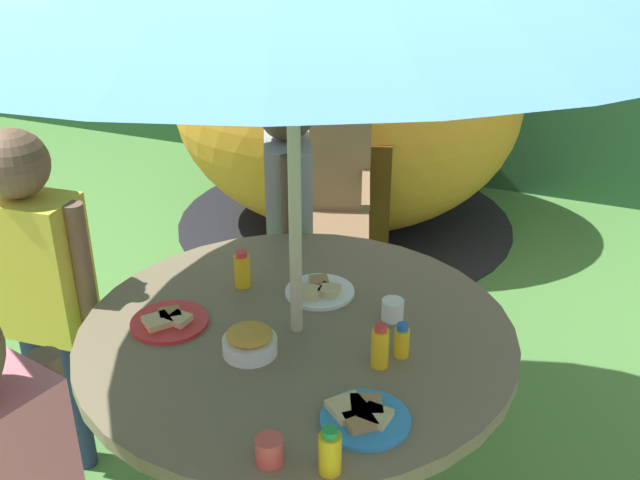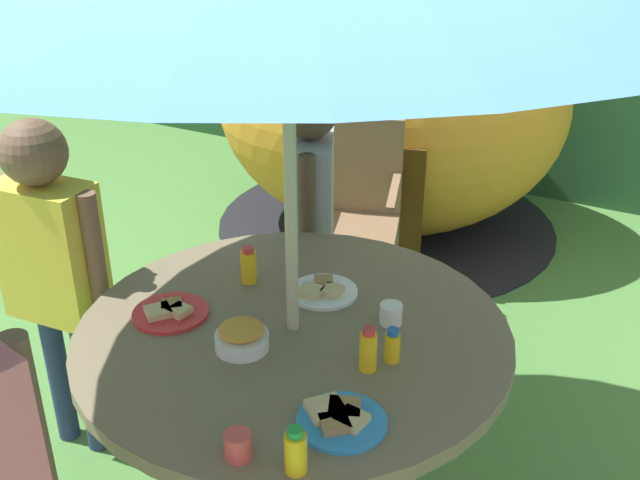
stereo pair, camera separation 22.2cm
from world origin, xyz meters
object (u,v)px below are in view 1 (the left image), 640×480
(plate_near_left, at_px, (363,416))
(juice_bottle_center_back, at_px, (242,270))
(plate_center_front, at_px, (319,291))
(cup_near, at_px, (393,310))
(snack_bowl, at_px, (250,342))
(juice_bottle_near_right, at_px, (402,341))
(wooden_chair, at_px, (322,208))
(garden_table, at_px, (297,362))
(dome_tent, at_px, (346,101))
(child_in_yellow_shirt, at_px, (34,266))
(juice_bottle_far_right, at_px, (380,347))
(juice_bottle_mid_left, at_px, (330,452))
(child_in_grey_shirt, at_px, (288,197))
(plate_far_left, at_px, (169,321))
(cup_far, at_px, (269,451))

(plate_near_left, relative_size, juice_bottle_center_back, 1.78)
(plate_center_front, bearing_deg, cup_near, -11.59)
(snack_bowl, height_order, juice_bottle_near_right, juice_bottle_near_right)
(juice_bottle_center_back, bearing_deg, cup_near, -0.80)
(wooden_chair, bearing_deg, garden_table, -90.00)
(dome_tent, height_order, child_in_yellow_shirt, dome_tent)
(garden_table, xyz_separation_m, cup_near, (0.25, 0.16, 0.15))
(child_in_yellow_shirt, height_order, juice_bottle_far_right, child_in_yellow_shirt)
(juice_bottle_mid_left, bearing_deg, juice_bottle_near_right, 87.80)
(juice_bottle_near_right, distance_m, cup_near, 0.19)
(dome_tent, distance_m, juice_bottle_mid_left, 2.94)
(snack_bowl, relative_size, juice_bottle_mid_left, 1.29)
(child_in_grey_shirt, xyz_separation_m, plate_far_left, (0.02, -0.91, -0.04))
(garden_table, relative_size, plate_near_left, 5.74)
(plate_far_left, xyz_separation_m, juice_bottle_center_back, (0.10, 0.29, 0.05))
(plate_far_left, bearing_deg, juice_bottle_center_back, 71.10)
(child_in_grey_shirt, bearing_deg, plate_center_front, 6.61)
(child_in_grey_shirt, xyz_separation_m, plate_near_left, (0.71, -1.11, -0.03))
(plate_far_left, distance_m, cup_far, 0.67)
(garden_table, relative_size, snack_bowl, 8.40)
(child_in_yellow_shirt, height_order, plate_near_left, child_in_yellow_shirt)
(plate_center_front, distance_m, juice_bottle_far_right, 0.42)
(juice_bottle_far_right, bearing_deg, plate_far_left, -176.49)
(garden_table, height_order, juice_bottle_far_right, juice_bottle_far_right)
(dome_tent, relative_size, juice_bottle_near_right, 24.47)
(plate_far_left, distance_m, juice_bottle_mid_left, 0.78)
(child_in_grey_shirt, height_order, plate_near_left, child_in_grey_shirt)
(cup_near, bearing_deg, child_in_grey_shirt, 135.01)
(plate_far_left, distance_m, juice_bottle_far_right, 0.65)
(garden_table, distance_m, juice_bottle_far_right, 0.35)
(garden_table, relative_size, child_in_grey_shirt, 1.04)
(cup_far, bearing_deg, dome_tent, 106.97)
(dome_tent, relative_size, child_in_grey_shirt, 2.03)
(juice_bottle_near_right, bearing_deg, snack_bowl, -159.26)
(child_in_yellow_shirt, relative_size, cup_far, 19.04)
(wooden_chair, bearing_deg, juice_bottle_near_right, -78.17)
(child_in_grey_shirt, bearing_deg, juice_bottle_center_back, -15.15)
(snack_bowl, bearing_deg, wooden_chair, 104.13)
(plate_near_left, relative_size, cup_near, 3.34)
(child_in_yellow_shirt, bearing_deg, snack_bowl, -10.78)
(garden_table, relative_size, juice_bottle_center_back, 10.23)
(wooden_chair, bearing_deg, plate_near_left, -83.41)
(child_in_yellow_shirt, relative_size, plate_far_left, 5.48)
(garden_table, relative_size, juice_bottle_mid_left, 10.82)
(child_in_yellow_shirt, xyz_separation_m, plate_center_front, (0.88, 0.30, -0.06))
(dome_tent, xyz_separation_m, plate_center_front, (0.67, -2.05, -0.00))
(juice_bottle_center_back, bearing_deg, child_in_grey_shirt, 100.86)
(garden_table, xyz_separation_m, child_in_grey_shirt, (-0.39, 0.79, 0.17))
(wooden_chair, height_order, juice_bottle_far_right, wooden_chair)
(juice_bottle_center_back, xyz_separation_m, cup_far, (0.43, -0.70, -0.03))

